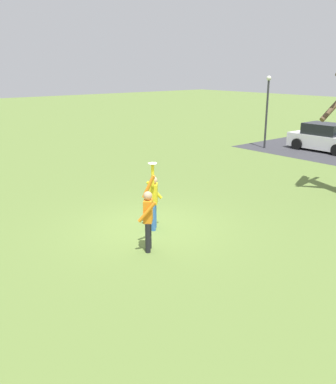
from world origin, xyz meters
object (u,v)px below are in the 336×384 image
object	(u,v)px
person_defender	(148,216)
frisbee_disc	(153,163)
person_catcher	(154,198)
lamppost_by_lot	(267,105)
parked_car_white	(325,138)

from	to	relation	value
person_defender	frisbee_disc	size ratio (longest dim) A/B	8.29
person_catcher	person_defender	bearing A→B (deg)	0.00
person_catcher	lamppost_by_lot	world-z (taller)	lamppost_by_lot
parked_car_white	person_defender	bearing A→B (deg)	-74.43
parked_car_white	lamppost_by_lot	xyz separation A→B (m)	(-2.78, -2.01, 1.86)
lamppost_by_lot	frisbee_disc	bearing A→B (deg)	-64.60
frisbee_disc	lamppost_by_lot	distance (m)	15.02
person_defender	lamppost_by_lot	xyz separation A→B (m)	(-7.42, 14.47, 1.60)
person_defender	frisbee_disc	bearing A→B (deg)	-0.00
person_defender	person_catcher	bearing A→B (deg)	-0.00
lamppost_by_lot	person_catcher	bearing A→B (deg)	-64.91
person_defender	lamppost_by_lot	bearing A→B (deg)	-19.76
person_defender	parked_car_white	world-z (taller)	person_defender
person_defender	frisbee_disc	world-z (taller)	frisbee_disc
parked_car_white	person_catcher	bearing A→B (deg)	-77.36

